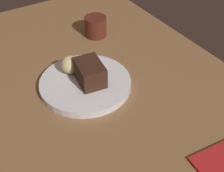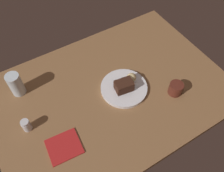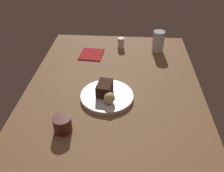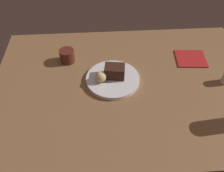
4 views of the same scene
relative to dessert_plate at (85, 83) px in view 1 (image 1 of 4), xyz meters
The scene contains 5 objects.
dining_table 7.36cm from the dessert_plate, 157.97° to the left, with size 120.00×84.00×3.00cm, color brown.
dessert_plate is the anchor object (origin of this frame).
chocolate_cake_slice 4.00cm from the dessert_plate, 130.14° to the right, with size 8.82×6.20×5.63cm, color #381E14.
bread_roll 6.54cm from the dessert_plate, 16.18° to the left, with size 4.94×4.94×4.94cm, color #DBC184.
coffee_cup 26.07cm from the dessert_plate, 35.84° to the right, with size 7.04×7.04×6.45cm, color #562319.
Camera 1 is at (-50.22, 24.60, 56.24)cm, focal length 49.61 mm.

